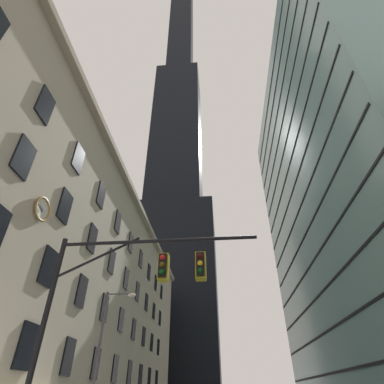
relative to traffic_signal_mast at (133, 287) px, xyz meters
name	(u,v)px	position (x,y,z in m)	size (l,w,h in m)	color
station_building	(57,292)	(-14.69, 21.16, 6.18)	(16.25, 59.55, 22.80)	#B2A88E
dark_skyscraper	(176,168)	(-9.82, 69.64, 62.15)	(24.16, 24.16, 228.91)	black
glass_office_midrise	(354,185)	(24.00, 27.94, 22.85)	(17.91, 46.61, 56.08)	gray
traffic_signal_mast	(133,287)	(0.00, 0.00, 0.00)	(8.01, 0.63, 7.10)	black
street_lamppost	(104,342)	(-4.42, 9.97, -0.43)	(2.13, 0.32, 7.81)	#47474C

